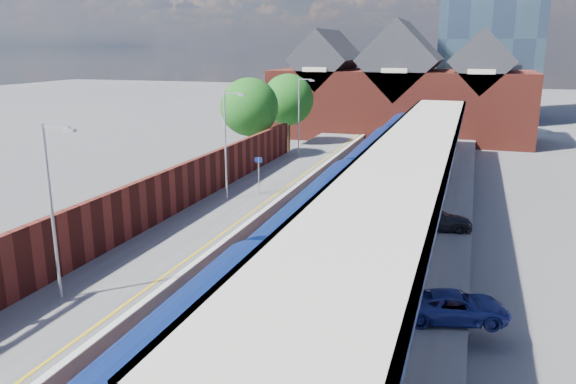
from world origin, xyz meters
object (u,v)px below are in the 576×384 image
at_px(train, 355,182).
at_px(parked_car_blue, 455,306).
at_px(lamp_post_c, 227,139).
at_px(lamp_post_d, 300,112).
at_px(platform_sign, 259,169).
at_px(parked_car_dark, 435,219).
at_px(lamp_post_b, 54,202).

height_order(train, parked_car_blue, train).
distance_m(lamp_post_c, lamp_post_d, 16.00).
distance_m(lamp_post_d, platform_sign, 14.25).
height_order(parked_car_dark, parked_car_blue, parked_car_dark).
xyz_separation_m(lamp_post_b, lamp_post_c, (0.00, 16.00, 0.00)).
xyz_separation_m(lamp_post_c, parked_car_blue, (14.86, -12.99, -3.45)).
bearing_deg(parked_car_blue, train, 10.39).
distance_m(train, lamp_post_d, 15.72).
bearing_deg(lamp_post_c, parked_car_blue, -41.15).
height_order(platform_sign, parked_car_dark, platform_sign).
height_order(lamp_post_b, lamp_post_d, same).
height_order(train, lamp_post_d, lamp_post_d).
bearing_deg(lamp_post_c, parked_car_dark, -10.02).
distance_m(train, platform_sign, 6.55).
distance_m(lamp_post_c, parked_car_dark, 14.00).
xyz_separation_m(parked_car_dark, parked_car_blue, (1.49, -10.63, -0.04)).
relative_size(lamp_post_d, parked_car_blue, 1.80).
distance_m(train, lamp_post_b, 20.47).
bearing_deg(lamp_post_b, platform_sign, 85.67).
bearing_deg(parked_car_blue, platform_sign, 28.31).
xyz_separation_m(train, lamp_post_b, (-7.86, -18.69, 2.87)).
relative_size(train, parked_car_blue, 16.91).
distance_m(lamp_post_b, parked_car_dark, 19.40).
xyz_separation_m(lamp_post_b, platform_sign, (1.36, 18.00, -2.30)).
distance_m(lamp_post_c, parked_car_blue, 20.04).
xyz_separation_m(lamp_post_b, parked_car_blue, (14.86, 3.01, -3.45)).
bearing_deg(lamp_post_b, lamp_post_d, 90.00).
height_order(lamp_post_b, lamp_post_c, same).
relative_size(lamp_post_b, parked_car_blue, 1.80).
bearing_deg(platform_sign, lamp_post_c, -124.26).
bearing_deg(lamp_post_b, lamp_post_c, 90.00).
relative_size(lamp_post_b, platform_sign, 2.80).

